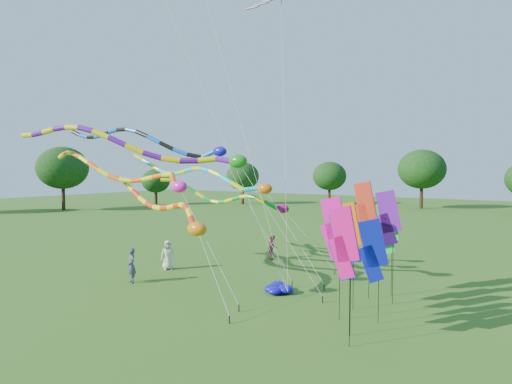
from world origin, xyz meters
The scene contains 20 objects.
ground centered at (0.00, 0.00, 0.00)m, with size 160.00×160.00×0.00m, color #2F5D18.
tree_ring centered at (8.09, 2.34, 5.70)m, with size 119.86×114.05×9.72m.
tube_kite_red centered at (-3.88, 2.81, 3.91)m, with size 12.28×5.11×5.95m.
tube_kite_orange centered at (-5.65, 1.84, 5.71)m, with size 13.76×1.13×7.52m.
tube_kite_purple centered at (-4.40, 1.89, 6.99)m, with size 16.19×4.37×8.87m.
tube_kite_blue centered at (-6.92, 4.67, 7.50)m, with size 15.84×1.81×9.10m.
tube_kite_cyan centered at (-4.27, 6.39, 5.51)m, with size 14.31×1.59×7.45m.
tube_kite_green centered at (-3.31, 8.11, 4.10)m, with size 10.88×2.57×5.85m.
banner_pole_blue_b centered at (6.71, 3.05, 2.81)m, with size 1.09×0.54×4.06m.
banner_pole_blue_a centered at (6.24, 1.35, 3.19)m, with size 1.15×0.32×4.45m.
banner_pole_orange centered at (5.28, 4.23, 3.30)m, with size 1.16×0.10×4.56m.
banner_pole_red centered at (5.33, 6.11, 4.12)m, with size 1.16×0.16×5.39m.
banner_pole_magenta_b centered at (6.56, 0.50, 3.46)m, with size 1.16×0.19×4.72m.
banner_pole_magenta_a centered at (5.29, 2.66, 3.61)m, with size 1.16×0.21×4.87m.
banner_pole_violet centered at (6.48, 5.78, 3.77)m, with size 1.10×0.52×5.04m.
banner_pole_green centered at (6.05, 7.14, 3.15)m, with size 1.16×0.12×4.41m.
blue_nylon_heap centered at (1.84, 4.38, 0.21)m, with size 1.25×1.31×0.47m.
person_a centered at (-6.24, 5.13, 0.86)m, with size 0.84×0.55×1.73m, color silver.
person_b centered at (-5.65, 1.91, 0.91)m, with size 0.67×0.44×1.83m, color #41445B.
person_c centered at (-2.63, 11.13, 0.79)m, with size 0.76×0.60×1.57m, color maroon.
Camera 1 is at (11.89, -12.89, 5.90)m, focal length 30.00 mm.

